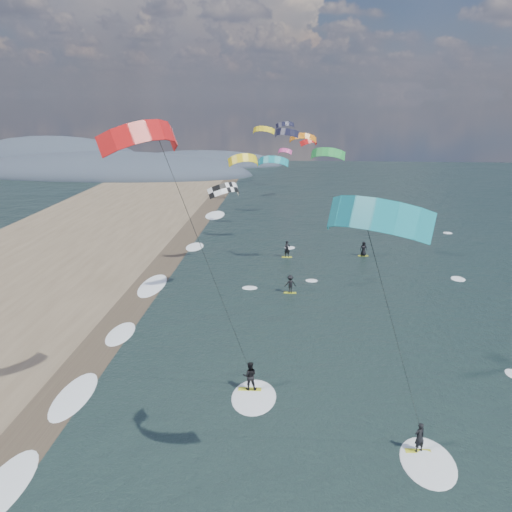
{
  "coord_description": "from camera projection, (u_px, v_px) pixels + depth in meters",
  "views": [
    {
      "loc": [
        1.47,
        -22.86,
        16.9
      ],
      "look_at": [
        -1.0,
        12.0,
        7.0
      ],
      "focal_mm": 40.0,
      "sensor_mm": 36.0,
      "label": 1
    }
  ],
  "objects": [
    {
      "name": "shoreline_surf",
      "position": [
        125.0,
        335.0,
        41.54
      ],
      "size": [
        2.4,
        79.4,
        0.11
      ],
      "color": "white",
      "rests_on": "ground"
    },
    {
      "name": "wet_sand_strip",
      "position": [
        85.0,
        364.0,
        37.06
      ],
      "size": [
        3.0,
        240.0,
        0.0
      ],
      "primitive_type": "cube",
      "color": "#382D23",
      "rests_on": "ground"
    },
    {
      "name": "kitesurfer_near_b",
      "position": [
        192.0,
        227.0,
        26.92
      ],
      "size": [
        6.95,
        9.35,
        16.34
      ],
      "color": "gold",
      "rests_on": "ground"
    },
    {
      "name": "ground",
      "position": [
        259.0,
        470.0,
        26.65
      ],
      "size": [
        260.0,
        260.0,
        0.0
      ],
      "primitive_type": "plane",
      "color": "black",
      "rests_on": "ground"
    },
    {
      "name": "kitesurfer_near_a",
      "position": [
        381.0,
        282.0,
        20.74
      ],
      "size": [
        7.67,
        9.05,
        14.2
      ],
      "color": "gold",
      "rests_on": "ground"
    },
    {
      "name": "far_kitesurfers",
      "position": [
        313.0,
        264.0,
        56.14
      ],
      "size": [
        9.38,
        13.27,
        1.81
      ],
      "color": "gold",
      "rests_on": "ground"
    },
    {
      "name": "coastal_hills",
      "position": [
        98.0,
        170.0,
        133.21
      ],
      "size": [
        80.0,
        41.0,
        15.0
      ],
      "color": "#3D4756",
      "rests_on": "ground"
    },
    {
      "name": "bg_kite_field",
      "position": [
        285.0,
        141.0,
        76.5
      ],
      "size": [
        11.65,
        66.8,
        6.84
      ],
      "color": "teal",
      "rests_on": "ground"
    }
  ]
}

